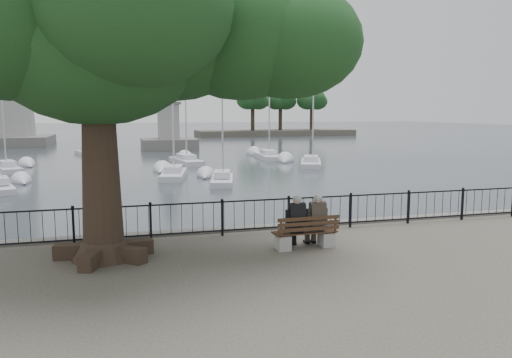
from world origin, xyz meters
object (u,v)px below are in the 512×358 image
object	(u,v)px
tree	(131,21)
lighthouse	(3,42)
person_left	(295,224)
lion_monument	(169,130)
person_right	(315,222)
bench	(305,237)

from	to	relation	value
tree	lighthouse	xyz separation A→B (m)	(-14.60, 60.81, 6.97)
person_left	lion_monument	distance (m)	49.24
tree	lion_monument	bearing A→B (deg)	83.68
person_right	lion_monument	distance (m)	49.21
person_right	lighthouse	world-z (taller)	lighthouse
bench	lighthouse	distance (m)	65.36
tree	lion_monument	xyz separation A→B (m)	(5.40, 48.73, -4.23)
person_left	person_right	world-z (taller)	same
lion_monument	person_right	bearing A→B (deg)	-91.02
person_right	lion_monument	world-z (taller)	lion_monument
person_left	tree	world-z (taller)	tree
bench	lion_monument	xyz separation A→B (m)	(1.18, 49.30, 1.08)
lighthouse	person_right	bearing A→B (deg)	-72.66
person_left	person_right	bearing A→B (deg)	1.77
person_right	tree	xyz separation A→B (m)	(-4.52, 0.46, 4.97)
bench	person_right	xyz separation A→B (m)	(0.31, 0.11, 0.34)
tree	bench	bearing A→B (deg)	-7.66
bench	person_right	bearing A→B (deg)	18.95
person_right	lighthouse	bearing A→B (deg)	107.34
lighthouse	lion_monument	bearing A→B (deg)	-31.12
bench	lion_monument	distance (m)	49.32
person_right	tree	world-z (taller)	tree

